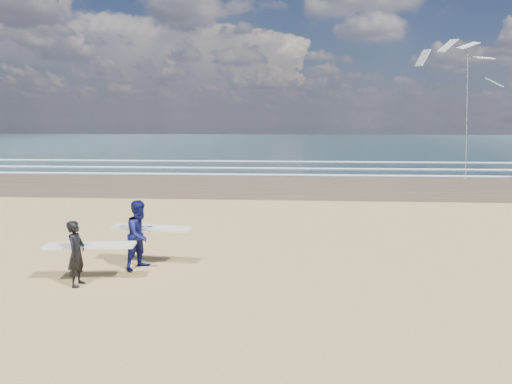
{
  "coord_description": "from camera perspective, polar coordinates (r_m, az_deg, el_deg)",
  "views": [
    {
      "loc": [
        5.08,
        -10.92,
        4.04
      ],
      "look_at": [
        3.9,
        6.0,
        1.37
      ],
      "focal_mm": 32.0,
      "sensor_mm": 36.0,
      "label": 1
    }
  ],
  "objects": [
    {
      "name": "kite_1",
      "position": [
        37.43,
        24.89,
        11.65
      ],
      "size": [
        6.68,
        4.83,
        10.87
      ],
      "color": "slate",
      "rests_on": "ground"
    },
    {
      "name": "ocean",
      "position": [
        84.35,
        14.25,
        5.93
      ],
      "size": [
        220.0,
        100.0,
        0.02
      ],
      "primitive_type": "cube",
      "color": "#172D34",
      "rests_on": "ground"
    },
    {
      "name": "foam_breakers",
      "position": [
        41.97,
        24.82,
        2.67
      ],
      "size": [
        220.0,
        11.7,
        0.05
      ],
      "color": "white",
      "rests_on": "ground"
    },
    {
      "name": "surfer_far",
      "position": [
        12.92,
        -14.17,
        -5.13
      ],
      "size": [
        2.24,
        1.31,
        1.9
      ],
      "color": "#0C0F44",
      "rests_on": "ground"
    },
    {
      "name": "surfer_near",
      "position": [
        12.11,
        -21.27,
        -7.01
      ],
      "size": [
        2.25,
        1.05,
        1.63
      ],
      "color": "black",
      "rests_on": "ground"
    }
  ]
}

